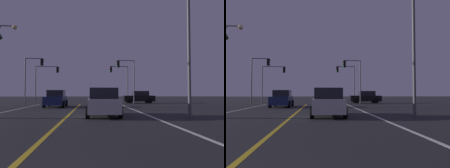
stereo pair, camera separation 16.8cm
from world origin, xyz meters
TOP-DOWN VIEW (x-y plane):
  - lane_edge_right at (4.97, 11.08)m, footprint 0.16×34.16m
  - lane_center_divider at (0.00, 11.08)m, footprint 0.16×34.16m
  - car_crossing_side at (8.05, 30.94)m, footprint 4.30×2.02m
  - car_lead_same_lane at (2.14, 12.59)m, footprint 2.02×4.30m
  - car_oncoming at (-2.14, 22.49)m, footprint 2.02×4.30m
  - traffic_light_near_right at (5.86, 28.66)m, footprint 2.37×0.36m
  - traffic_light_near_left at (-5.87, 28.66)m, footprint 2.37×0.36m
  - traffic_light_far_right at (5.58, 34.16)m, footprint 2.89×0.36m
  - traffic_light_far_left at (-5.24, 34.16)m, footprint 3.53×0.36m
  - street_lamp_right_near at (6.59, 11.43)m, footprint 2.05×0.44m
  - street_lamp_left_mid at (-6.62, 19.80)m, footprint 1.93×0.44m

SIDE VIEW (x-z plane):
  - lane_edge_right at x=4.97m, z-range 0.00..0.01m
  - lane_center_divider at x=0.00m, z-range 0.00..0.01m
  - car_crossing_side at x=8.05m, z-range -0.03..1.67m
  - car_lead_same_lane at x=2.14m, z-range -0.03..1.67m
  - car_oncoming at x=-2.14m, z-range -0.03..1.67m
  - traffic_light_far_left at x=-5.24m, z-range 1.34..6.76m
  - traffic_light_far_right at x=5.58m, z-range 1.33..6.87m
  - traffic_light_near_right at x=5.86m, z-range 1.32..7.01m
  - traffic_light_near_left at x=-5.87m, z-range 1.34..7.17m
  - street_lamp_left_mid at x=-6.62m, z-range 1.04..8.57m
  - street_lamp_right_near at x=6.59m, z-range 1.05..8.75m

